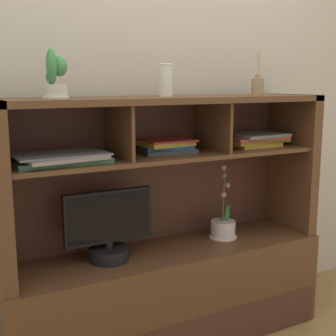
{
  "coord_description": "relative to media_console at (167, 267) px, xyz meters",
  "views": [
    {
      "loc": [
        -1.06,
        -1.97,
        1.34
      ],
      "look_at": [
        0.0,
        0.0,
        0.92
      ],
      "focal_mm": 49.27,
      "sensor_mm": 36.0,
      "label": 1
    }
  ],
  "objects": [
    {
      "name": "back_wall",
      "position": [
        0.0,
        0.24,
        1.0
      ],
      "size": [
        6.0,
        0.02,
        2.8
      ],
      "primitive_type": "cube",
      "color": "beige",
      "rests_on": "ground"
    },
    {
      "name": "media_console",
      "position": [
        0.0,
        0.0,
        0.0
      ],
      "size": [
        1.67,
        0.47,
        1.27
      ],
      "color": "#53331E",
      "rests_on": "ground"
    },
    {
      "name": "tv_monitor",
      "position": [
        -0.32,
        -0.01,
        0.25
      ],
      "size": [
        0.43,
        0.19,
        0.34
      ],
      "color": "black",
      "rests_on": "media_console"
    },
    {
      "name": "potted_orchid",
      "position": [
        0.35,
        0.01,
        0.16
      ],
      "size": [
        0.15,
        0.15,
        0.41
      ],
      "color": "silver",
      "rests_on": "media_console"
    },
    {
      "name": "magazine_stack_left",
      "position": [
        -0.54,
        -0.03,
        0.62
      ],
      "size": [
        0.41,
        0.3,
        0.05
      ],
      "color": "#477959",
      "rests_on": "media_console"
    },
    {
      "name": "magazine_stack_centre",
      "position": [
        0.01,
        0.04,
        0.63
      ],
      "size": [
        0.28,
        0.22,
        0.06
      ],
      "color": "#393D45",
      "rests_on": "media_console"
    },
    {
      "name": "magazine_stack_right",
      "position": [
        0.55,
        0.02,
        0.63
      ],
      "size": [
        0.38,
        0.28,
        0.07
      ],
      "color": "gold",
      "rests_on": "media_console"
    },
    {
      "name": "diffuser_bottle",
      "position": [
        0.54,
        -0.01,
        0.92
      ],
      "size": [
        0.07,
        0.07,
        0.23
      ],
      "color": "#917B55",
      "rests_on": "media_console"
    },
    {
      "name": "potted_succulent",
      "position": [
        -0.54,
        -0.01,
        0.96
      ],
      "size": [
        0.11,
        0.11,
        0.21
      ],
      "color": "silver",
      "rests_on": "media_console"
    },
    {
      "name": "ceramic_vase",
      "position": [
        0.0,
        0.02,
        0.95
      ],
      "size": [
        0.07,
        0.07,
        0.16
      ],
      "color": "silver",
      "rests_on": "media_console"
    }
  ]
}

